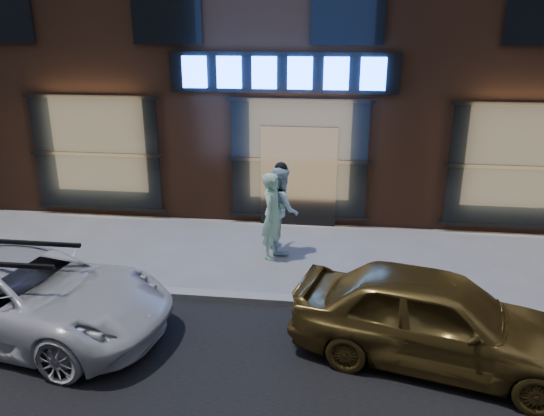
{
  "coord_description": "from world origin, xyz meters",
  "views": [
    {
      "loc": [
        0.93,
        -8.16,
        4.6
      ],
      "look_at": [
        -0.33,
        1.6,
        1.2
      ],
      "focal_mm": 35.0,
      "sensor_mm": 36.0,
      "label": 1
    }
  ],
  "objects": [
    {
      "name": "ground",
      "position": [
        0.0,
        0.0,
        0.0
      ],
      "size": [
        90.0,
        90.0,
        0.0
      ],
      "primitive_type": "plane",
      "color": "slate",
      "rests_on": "ground"
    },
    {
      "name": "curb",
      "position": [
        0.0,
        0.0,
        0.06
      ],
      "size": [
        60.0,
        0.25,
        0.12
      ],
      "primitive_type": "cube",
      "color": "gray",
      "rests_on": "ground"
    },
    {
      "name": "storefront_building",
      "position": [
        -0.0,
        7.99,
        5.15
      ],
      "size": [
        30.2,
        8.28,
        10.3
      ],
      "color": "#54301E",
      "rests_on": "ground"
    },
    {
      "name": "man_bowtie",
      "position": [
        -0.35,
        1.94,
        0.91
      ],
      "size": [
        0.59,
        0.75,
        1.81
      ],
      "primitive_type": "imported",
      "rotation": [
        0.0,
        0.0,
        1.3
      ],
      "color": "#ACE2B3",
      "rests_on": "ground"
    },
    {
      "name": "man_cap",
      "position": [
        -0.24,
        2.37,
        0.93
      ],
      "size": [
        0.95,
        1.07,
        1.86
      ],
      "primitive_type": "imported",
      "rotation": [
        0.0,
        0.0,
        1.88
      ],
      "color": "silver",
      "rests_on": "ground"
    },
    {
      "name": "white_suv",
      "position": [
        -3.82,
        -1.38,
        0.65
      ],
      "size": [
        4.92,
        2.84,
        1.29
      ],
      "primitive_type": "imported",
      "rotation": [
        0.0,
        0.0,
        1.41
      ],
      "color": "silver",
      "rests_on": "ground"
    },
    {
      "name": "gold_sedan",
      "position": [
        2.38,
        -1.36,
        0.69
      ],
      "size": [
        4.31,
        2.55,
        1.38
      ],
      "primitive_type": "imported",
      "rotation": [
        0.0,
        0.0,
        1.33
      ],
      "color": "olive",
      "rests_on": "ground"
    }
  ]
}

